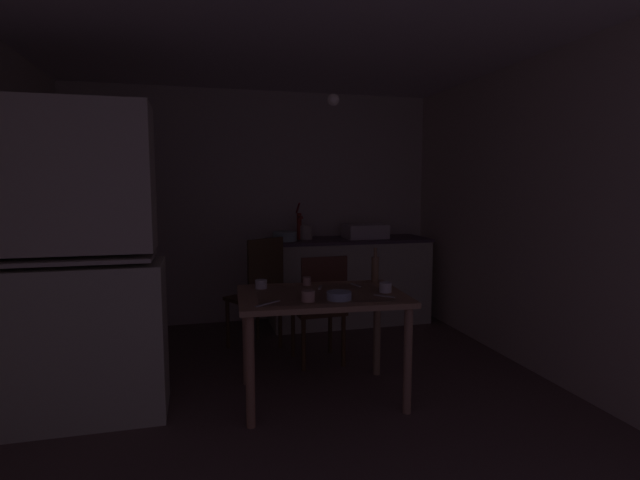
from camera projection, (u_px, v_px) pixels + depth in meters
name	position (u px, v px, depth m)	size (l,w,h in m)	color
ground_plane	(295.00, 393.00, 3.48)	(4.98, 4.98, 0.00)	brown
wall_back	(257.00, 208.00, 5.30)	(3.95, 0.10, 2.48)	beige
wall_right	(540.00, 216.00, 3.83)	(0.10, 4.08, 2.48)	beige
ceiling_slab	(293.00, 25.00, 3.19)	(3.95, 4.08, 0.10)	silver
hutch_cabinet	(76.00, 275.00, 3.01)	(1.04, 0.49, 1.99)	beige
counter_cabinet	(348.00, 280.00, 5.26)	(1.71, 0.64, 0.91)	beige
sink_basin	(365.00, 231.00, 5.25)	(0.44, 0.34, 0.15)	white
hand_pump	(299.00, 224.00, 5.11)	(0.05, 0.27, 0.39)	maroon
mixing_bowl_counter	(285.00, 236.00, 4.98)	(0.25, 0.25, 0.10)	#ADD1C1
stoneware_crock	(306.00, 232.00, 5.14)	(0.14, 0.14, 0.15)	beige
dining_table	(321.00, 307.00, 3.34)	(1.18, 0.86, 0.75)	tan
chair_far_side	(320.00, 306.00, 4.00)	(0.42, 0.42, 0.92)	#51361C
chair_by_counter	(259.00, 292.00, 4.35)	(0.55, 0.55, 1.02)	brown
serving_bowl_wide	(339.00, 296.00, 3.15)	(0.16, 0.16, 0.05)	#9EB2C6
teacup_cream	(307.00, 281.00, 3.60)	(0.06, 0.06, 0.06)	tan
mug_dark	(308.00, 296.00, 3.10)	(0.09, 0.09, 0.07)	tan
teacup_mint	(385.00, 287.00, 3.36)	(0.09, 0.09, 0.07)	white
mug_tall	(261.00, 284.00, 3.49)	(0.08, 0.08, 0.06)	white
glass_bottle	(375.00, 268.00, 3.71)	(0.06, 0.06, 0.26)	olive
table_knife	(268.00, 304.00, 3.03)	(0.20, 0.02, 0.01)	silver
teaspoon_near_bowl	(320.00, 287.00, 3.51)	(0.13, 0.02, 0.01)	beige
teaspoon_by_cup	(384.00, 296.00, 3.24)	(0.15, 0.02, 0.01)	beige
serving_spoon	(356.00, 285.00, 3.59)	(0.14, 0.02, 0.01)	beige
pendant_bulb	(333.00, 100.00, 3.17)	(0.08, 0.08, 0.08)	#F9EFCC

